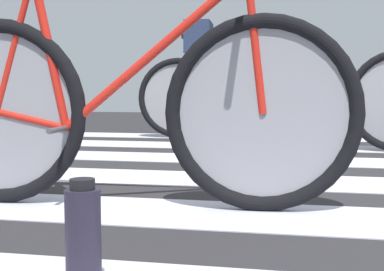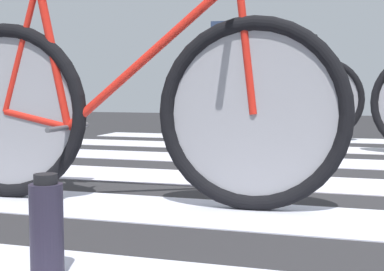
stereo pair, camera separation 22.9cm
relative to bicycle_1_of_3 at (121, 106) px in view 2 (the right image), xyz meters
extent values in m
cube|color=#282729|center=(0.94, 0.70, -0.40)|extent=(18.00, 14.00, 0.02)
cube|color=silver|center=(0.95, -0.06, -0.38)|extent=(5.20, 0.44, 0.00)
cube|color=silver|center=(0.87, 1.45, -0.38)|extent=(5.20, 0.44, 0.00)
cube|color=silver|center=(0.79, 2.20, -0.38)|extent=(5.20, 0.44, 0.00)
cube|color=silver|center=(1.09, 2.98, -0.38)|extent=(5.20, 0.44, 0.00)
torus|color=black|center=(-0.50, -0.03, -0.03)|extent=(0.72, 0.09, 0.72)
torus|color=black|center=(0.51, 0.03, -0.03)|extent=(0.72, 0.09, 0.72)
cylinder|color=gray|center=(-0.50, -0.03, -0.03)|extent=(0.61, 0.04, 0.61)
cylinder|color=gray|center=(0.51, 0.03, -0.03)|extent=(0.61, 0.04, 0.61)
cylinder|color=red|center=(0.11, 0.01, 0.19)|extent=(0.70, 0.07, 0.59)
cylinder|color=red|center=(-0.29, -0.01, 0.20)|extent=(0.15, 0.04, 0.59)
cylinder|color=red|center=(-0.37, -0.02, -0.06)|extent=(0.29, 0.04, 0.09)
cylinder|color=red|center=(-0.43, -0.02, 0.23)|extent=(0.19, 0.04, 0.53)
cylinder|color=red|center=(0.48, 0.03, 0.22)|extent=(0.09, 0.03, 0.50)
cylinder|color=#4C4C51|center=(-0.23, -0.01, -0.09)|extent=(0.04, 0.34, 0.02)
torus|color=black|center=(-0.44, 2.82, -0.03)|extent=(0.72, 0.11, 0.72)
torus|color=black|center=(0.58, 2.90, -0.03)|extent=(0.72, 0.11, 0.72)
cylinder|color=gray|center=(-0.44, 2.82, -0.03)|extent=(0.61, 0.05, 0.61)
cylinder|color=gray|center=(0.58, 2.90, -0.03)|extent=(0.61, 0.05, 0.61)
cylinder|color=#2F7F48|center=(0.12, 2.86, 0.48)|extent=(0.80, 0.09, 0.05)
cylinder|color=#2F7F48|center=(0.18, 2.87, 0.19)|extent=(0.70, 0.09, 0.59)
cylinder|color=#2F7F48|center=(-0.22, 2.84, 0.20)|extent=(0.16, 0.05, 0.59)
cylinder|color=#2F7F48|center=(-0.30, 2.83, -0.06)|extent=(0.29, 0.05, 0.09)
cylinder|color=#2F7F48|center=(-0.36, 2.83, 0.23)|extent=(0.19, 0.04, 0.53)
cylinder|color=#2F7F48|center=(0.55, 2.90, 0.22)|extent=(0.09, 0.04, 0.50)
cube|color=black|center=(-0.28, 2.83, 0.52)|extent=(0.25, 0.11, 0.05)
cylinder|color=black|center=(0.52, 2.89, 0.49)|extent=(0.07, 0.52, 0.03)
cylinder|color=#4C4C51|center=(-0.16, 2.84, -0.09)|extent=(0.05, 0.34, 0.02)
cylinder|color=#A87A5B|center=(-0.26, 2.98, 0.13)|extent=(0.11, 0.11, 0.94)
cylinder|color=#A87A5B|center=(-0.24, 2.70, 0.13)|extent=(0.11, 0.11, 0.94)
cube|color=#202B45|center=(-0.25, 2.84, 0.50)|extent=(0.25, 0.43, 0.28)
cube|color=navy|center=(-0.19, 2.98, -0.35)|extent=(0.27, 0.12, 0.07)
cube|color=navy|center=(-0.17, 2.70, -0.35)|extent=(0.27, 0.12, 0.07)
cylinder|color=#242030|center=(0.18, -0.84, -0.27)|extent=(0.08, 0.08, 0.23)
cylinder|color=black|center=(0.18, -0.84, -0.15)|extent=(0.06, 0.06, 0.02)
camera|label=1|loc=(0.65, -1.95, 0.07)|focal=51.18mm
camera|label=2|loc=(0.88, -1.95, 0.07)|focal=51.18mm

